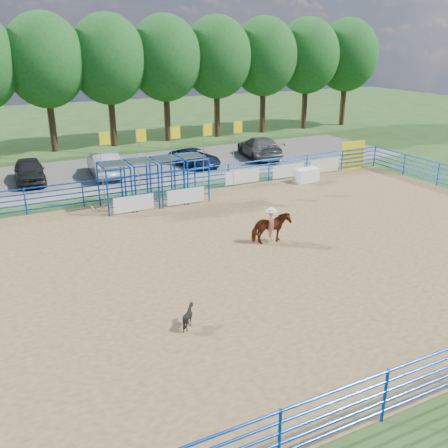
{
  "coord_description": "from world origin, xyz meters",
  "views": [
    {
      "loc": [
        -10.86,
        -17.01,
        8.81
      ],
      "look_at": [
        -1.81,
        1.0,
        1.3
      ],
      "focal_mm": 40.0,
      "sensor_mm": 36.0,
      "label": 1
    }
  ],
  "objects_px": {
    "announcer_table": "(307,175)",
    "car_b": "(104,164)",
    "calf": "(188,316)",
    "horse_and_rider": "(271,226)",
    "car_d": "(260,147)",
    "car_c": "(195,158)",
    "car_a": "(29,171)"
  },
  "relations": [
    {
      "from": "announcer_table",
      "to": "calf",
      "type": "bearing_deg",
      "value": -137.14
    },
    {
      "from": "calf",
      "to": "car_a",
      "type": "height_order",
      "value": "car_a"
    },
    {
      "from": "announcer_table",
      "to": "horse_and_rider",
      "type": "xyz_separation_m",
      "value": [
        -7.61,
        -7.88,
        0.39
      ]
    },
    {
      "from": "announcer_table",
      "to": "car_d",
      "type": "bearing_deg",
      "value": 83.36
    },
    {
      "from": "horse_and_rider",
      "to": "car_d",
      "type": "bearing_deg",
      "value": 61.12
    },
    {
      "from": "car_c",
      "to": "announcer_table",
      "type": "bearing_deg",
      "value": -70.61
    },
    {
      "from": "car_a",
      "to": "car_c",
      "type": "height_order",
      "value": "car_a"
    },
    {
      "from": "horse_and_rider",
      "to": "car_b",
      "type": "relative_size",
      "value": 0.47
    },
    {
      "from": "car_a",
      "to": "announcer_table",
      "type": "bearing_deg",
      "value": -22.65
    },
    {
      "from": "announcer_table",
      "to": "car_b",
      "type": "relative_size",
      "value": 0.33
    },
    {
      "from": "horse_and_rider",
      "to": "calf",
      "type": "bearing_deg",
      "value": -141.59
    },
    {
      "from": "announcer_table",
      "to": "car_a",
      "type": "height_order",
      "value": "car_a"
    },
    {
      "from": "horse_and_rider",
      "to": "car_d",
      "type": "height_order",
      "value": "horse_and_rider"
    },
    {
      "from": "calf",
      "to": "car_b",
      "type": "relative_size",
      "value": 0.15
    },
    {
      "from": "car_b",
      "to": "car_c",
      "type": "bearing_deg",
      "value": -176.88
    },
    {
      "from": "announcer_table",
      "to": "calf",
      "type": "distance_m",
      "value": 18.69
    },
    {
      "from": "car_a",
      "to": "calf",
      "type": "bearing_deg",
      "value": -79.75
    },
    {
      "from": "horse_and_rider",
      "to": "calf",
      "type": "xyz_separation_m",
      "value": [
        -6.09,
        -4.83,
        -0.45
      ]
    },
    {
      "from": "horse_and_rider",
      "to": "car_c",
      "type": "bearing_deg",
      "value": 79.33
    },
    {
      "from": "car_b",
      "to": "car_d",
      "type": "height_order",
      "value": "car_b"
    },
    {
      "from": "announcer_table",
      "to": "calf",
      "type": "height_order",
      "value": "announcer_table"
    },
    {
      "from": "calf",
      "to": "car_a",
      "type": "relative_size",
      "value": 0.17
    },
    {
      "from": "announcer_table",
      "to": "car_a",
      "type": "distance_m",
      "value": 17.98
    },
    {
      "from": "horse_and_rider",
      "to": "car_a",
      "type": "bearing_deg",
      "value": 118.34
    },
    {
      "from": "announcer_table",
      "to": "car_c",
      "type": "distance_m",
      "value": 8.69
    },
    {
      "from": "car_b",
      "to": "car_d",
      "type": "xyz_separation_m",
      "value": [
        12.26,
        0.08,
        -0.0
      ]
    },
    {
      "from": "horse_and_rider",
      "to": "calf",
      "type": "relative_size",
      "value": 3.07
    },
    {
      "from": "car_c",
      "to": "car_d",
      "type": "distance_m",
      "value": 5.63
    },
    {
      "from": "horse_and_rider",
      "to": "calf",
      "type": "distance_m",
      "value": 7.79
    },
    {
      "from": "calf",
      "to": "car_b",
      "type": "height_order",
      "value": "car_b"
    },
    {
      "from": "car_a",
      "to": "car_d",
      "type": "bearing_deg",
      "value": 2.05
    },
    {
      "from": "horse_and_rider",
      "to": "car_b",
      "type": "bearing_deg",
      "value": 103.89
    }
  ]
}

